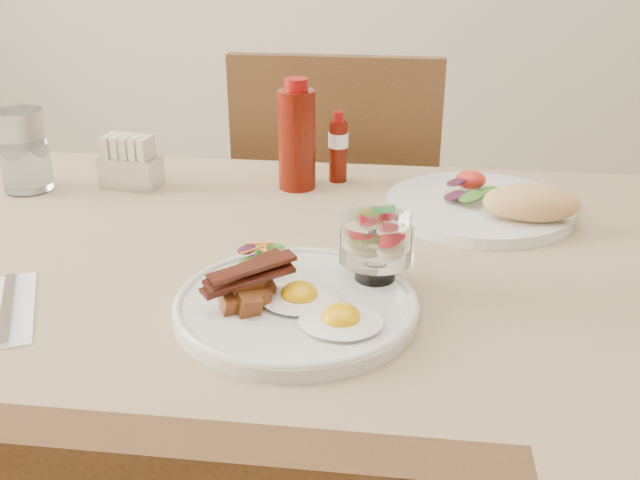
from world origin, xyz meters
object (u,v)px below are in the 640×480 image
table (291,325)px  ketchup_bottle (297,138)px  hot_sauce_bottle (338,148)px  second_plate (491,204)px  water_glass (24,156)px  main_plate (296,306)px  sugar_caddy (130,165)px  chair_far (339,228)px  fruit_cup (376,240)px

table → ketchup_bottle: (-0.04, 0.30, 0.17)m
hot_sauce_bottle → second_plate: bearing=-28.3°
water_glass → second_plate: bearing=-1.9°
ketchup_bottle → hot_sauce_bottle: ketchup_bottle is taller
table → main_plate: main_plate is taller
main_plate → water_glass: bearing=145.2°
ketchup_bottle → sugar_caddy: size_ratio=1.77×
chair_far → ketchup_bottle: size_ratio=5.07×
table → main_plate: (0.03, -0.12, 0.10)m
chair_far → fruit_cup: 0.78m
hot_sauce_bottle → water_glass: size_ratio=0.90×
fruit_cup → water_glass: (-0.59, 0.28, -0.01)m
water_glass → table: bearing=-26.1°
chair_far → ketchup_bottle: ketchup_bottle is taller
chair_far → fruit_cup: chair_far is taller
table → ketchup_bottle: 0.35m
sugar_caddy → ketchup_bottle: bearing=14.8°
table → chair_far: chair_far is taller
hot_sauce_bottle → ketchup_bottle: bearing=-147.1°
fruit_cup → main_plate: bearing=-142.0°
fruit_cup → second_plate: size_ratio=0.32×
main_plate → ketchup_bottle: ketchup_bottle is taller
chair_far → sugar_caddy: bearing=-128.5°
main_plate → fruit_cup: bearing=38.0°
hot_sauce_bottle → water_glass: bearing=-168.1°
main_plate → second_plate: size_ratio=0.98×
table → sugar_caddy: (-0.31, 0.27, 0.13)m
hot_sauce_bottle → water_glass: 0.52m
table → second_plate: bearing=37.5°
main_plate → ketchup_bottle: 0.43m
ketchup_bottle → hot_sauce_bottle: 0.08m
chair_far → hot_sauce_bottle: size_ratio=7.66×
hot_sauce_bottle → water_glass: water_glass is taller
second_plate → sugar_caddy: size_ratio=2.77×
second_plate → sugar_caddy: (-0.59, 0.06, 0.02)m
sugar_caddy → water_glass: (-0.17, -0.03, 0.02)m
fruit_cup → ketchup_bottle: bearing=113.1°
table → hot_sauce_bottle: bearing=85.3°
chair_far → second_plate: 0.58m
chair_far → fruit_cup: size_ratio=10.12×
main_plate → water_glass: water_glass is taller
chair_far → hot_sauce_bottle: bearing=-85.0°
water_glass → sugar_caddy: bearing=11.5°
main_plate → ketchup_bottle: size_ratio=1.53×
second_plate → main_plate: bearing=-127.2°
fruit_cup → second_plate: fruit_cup is taller
sugar_caddy → hot_sauce_bottle: bearing=20.4°
table → sugar_caddy: sugar_caddy is taller
table → ketchup_bottle: bearing=96.9°
chair_far → sugar_caddy: 0.57m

